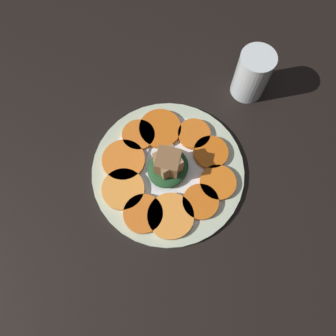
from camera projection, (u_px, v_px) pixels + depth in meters
table_slab at (168, 173)px, 65.09cm from camera, size 120.00×120.00×2.00cm
plate at (168, 171)px, 63.66cm from camera, size 29.52×29.52×1.05cm
carrot_slice_0 at (124, 160)px, 63.24cm from camera, size 8.33×8.33×1.01cm
carrot_slice_1 at (123, 189)px, 61.28cm from camera, size 8.03×8.03×1.01cm
carrot_slice_2 at (143, 214)px, 59.72cm from camera, size 7.29×7.29×1.01cm
carrot_slice_3 at (171, 216)px, 59.59cm from camera, size 8.56×8.56×1.01cm
carrot_slice_4 at (200, 202)px, 60.47cm from camera, size 6.75×6.75×1.01cm
carrot_slice_5 at (218, 183)px, 61.72cm from camera, size 6.89×6.89×1.01cm
carrot_slice_6 at (211, 152)px, 63.77cm from camera, size 6.83×6.83×1.01cm
carrot_slice_7 at (192, 133)px, 65.20cm from camera, size 6.48×6.48×1.01cm
carrot_slice_8 at (160, 129)px, 65.51cm from camera, size 8.43×8.43×1.01cm
carrot_slice_9 at (139, 135)px, 65.01cm from camera, size 6.55×6.55×1.01cm
center_pile at (168, 164)px, 60.48cm from camera, size 8.34×7.51×6.44cm
fork at (145, 152)px, 64.17cm from camera, size 18.76×7.24×0.40cm
water_glass at (252, 75)px, 65.33cm from camera, size 6.93×6.93×10.74cm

